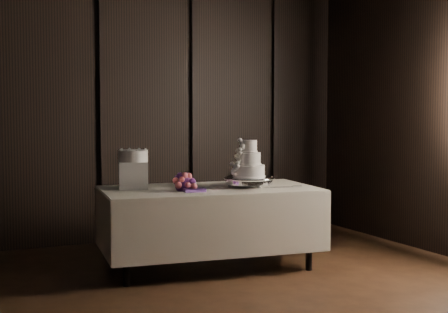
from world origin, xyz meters
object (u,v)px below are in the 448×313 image
at_px(bouquet, 184,183).
at_px(display_table, 210,224).
at_px(wedding_cake, 247,163).
at_px(small_cake, 133,156).
at_px(cake_stand, 249,182).
at_px(box_pedestal, 133,175).

bearing_deg(bouquet, display_table, 18.68).
distance_m(wedding_cake, small_cake, 1.07).
bearing_deg(cake_stand, bouquet, -178.93).
height_order(display_table, bouquet, bouquet).
bearing_deg(small_cake, cake_stand, -17.96).
height_order(box_pedestal, small_cake, small_cake).
bearing_deg(box_pedestal, cake_stand, -17.96).
relative_size(display_table, box_pedestal, 8.06).
xyz_separation_m(display_table, small_cake, (-0.66, 0.25, 0.65)).
xyz_separation_m(box_pedestal, small_cake, (-0.00, 0.00, 0.18)).
xyz_separation_m(bouquet, box_pedestal, (-0.37, 0.35, 0.06)).
distance_m(bouquet, box_pedestal, 0.51).
height_order(display_table, small_cake, small_cake).
bearing_deg(bouquet, cake_stand, 1.07).
height_order(cake_stand, small_cake, small_cake).
xyz_separation_m(cake_stand, bouquet, (-0.66, -0.01, 0.02)).
xyz_separation_m(cake_stand, box_pedestal, (-1.03, 0.33, 0.08)).
xyz_separation_m(display_table, box_pedestal, (-0.66, 0.25, 0.47)).
relative_size(cake_stand, small_cake, 1.79).
relative_size(cake_stand, bouquet, 1.19).
height_order(bouquet, box_pedestal, box_pedestal).
distance_m(display_table, cake_stand, 0.54).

